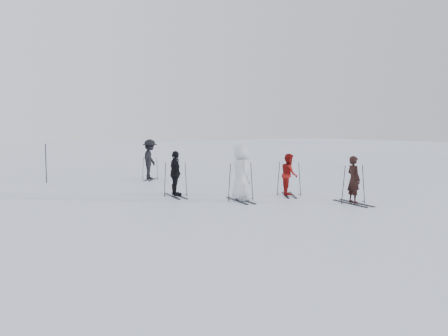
% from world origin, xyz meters
% --- Properties ---
extents(ground, '(120.00, 120.00, 0.00)m').
position_xyz_m(ground, '(0.00, 0.00, 0.00)').
color(ground, silver).
rests_on(ground, ground).
extents(skier_near_dark, '(0.46, 0.62, 1.54)m').
position_xyz_m(skier_near_dark, '(2.44, -3.05, 0.77)').
color(skier_near_dark, black).
rests_on(skier_near_dark, ground).
extents(skier_red, '(0.88, 0.93, 1.51)m').
position_xyz_m(skier_red, '(1.93, -0.41, 0.76)').
color(skier_red, maroon).
rests_on(skier_red, ground).
extents(skier_grey, '(0.80, 1.04, 1.91)m').
position_xyz_m(skier_grey, '(-0.32, -0.53, 0.95)').
color(skier_grey, silver).
rests_on(skier_grey, ground).
extents(skier_uphill_left, '(0.56, 1.00, 1.62)m').
position_xyz_m(skier_uphill_left, '(-1.68, 1.64, 0.81)').
color(skier_uphill_left, black).
rests_on(skier_uphill_left, ground).
extents(skier_uphill_far, '(1.31, 1.39, 1.88)m').
position_xyz_m(skier_uphill_far, '(-0.11, 7.26, 0.94)').
color(skier_uphill_far, black).
rests_on(skier_uphill_far, ground).
extents(skis_near_dark, '(1.94, 1.26, 1.32)m').
position_xyz_m(skis_near_dark, '(2.44, -3.05, 0.66)').
color(skis_near_dark, black).
rests_on(skis_near_dark, ground).
extents(skis_red, '(1.97, 1.73, 1.27)m').
position_xyz_m(skis_red, '(1.93, -0.41, 0.64)').
color(skis_red, black).
rests_on(skis_red, ground).
extents(skis_grey, '(2.01, 1.35, 1.34)m').
position_xyz_m(skis_grey, '(-0.32, -0.53, 0.67)').
color(skis_grey, black).
rests_on(skis_grey, ground).
extents(skis_uphill_left, '(1.91, 1.23, 1.29)m').
position_xyz_m(skis_uphill_left, '(-1.68, 1.64, 0.65)').
color(skis_uphill_left, black).
rests_on(skis_uphill_left, ground).
extents(skis_uphill_far, '(1.70, 1.59, 1.12)m').
position_xyz_m(skis_uphill_far, '(-0.11, 7.26, 0.56)').
color(skis_uphill_far, black).
rests_on(skis_uphill_far, ground).
extents(piste_marker, '(0.05, 0.05, 1.74)m').
position_xyz_m(piste_marker, '(-4.56, 8.58, 0.87)').
color(piste_marker, black).
rests_on(piste_marker, ground).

